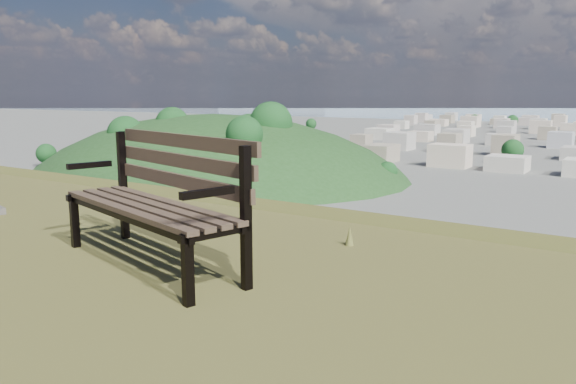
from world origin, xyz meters
The scene contains 2 objects.
park_bench centered at (1.38, 1.89, 25.58)m, with size 2.05×1.11×1.03m.
green_wooded_hill centered at (-118.19, 140.62, 0.11)m, with size 152.97×122.38×76.49m.
Camera 1 is at (4.62, -1.18, 26.35)m, focal length 35.00 mm.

